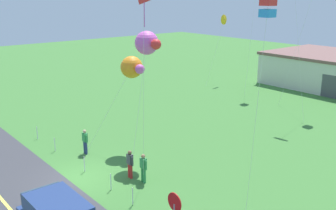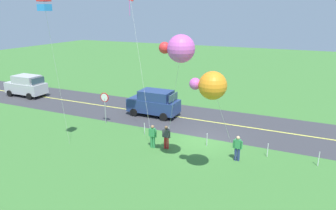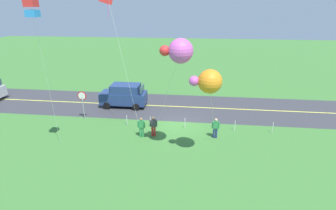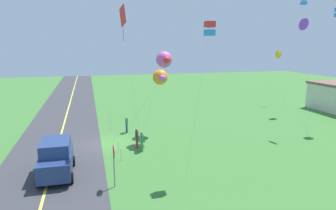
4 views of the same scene
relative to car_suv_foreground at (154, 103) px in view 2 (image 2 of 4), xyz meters
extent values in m
cube|color=#3D7533|center=(-5.55, 3.53, -1.20)|extent=(120.00, 120.00, 0.10)
cube|color=#38383D|center=(-5.55, -0.47, -1.15)|extent=(120.00, 7.00, 0.00)
cube|color=#E5E04C|center=(-5.55, -0.47, -1.15)|extent=(120.00, 0.16, 0.00)
cube|color=navy|center=(0.08, 0.00, -0.26)|extent=(4.40, 1.90, 1.10)
cube|color=navy|center=(-0.17, 0.00, 0.69)|extent=(2.73, 1.75, 0.80)
cube|color=#334756|center=(0.91, 0.00, 0.69)|extent=(0.10, 1.62, 0.64)
cube|color=#334756|center=(-1.79, 0.00, 0.69)|extent=(0.10, 1.62, 0.60)
cylinder|color=black|center=(1.51, 0.95, -0.81)|extent=(0.68, 0.22, 0.68)
cylinder|color=black|center=(1.51, -0.95, -0.81)|extent=(0.68, 0.22, 0.68)
cylinder|color=black|center=(-1.35, 0.95, -0.81)|extent=(0.68, 0.22, 0.68)
cylinder|color=black|center=(-1.35, -0.95, -0.81)|extent=(0.68, 0.22, 0.68)
cube|color=#B7B7BC|center=(15.42, -0.06, -0.26)|extent=(4.40, 1.90, 1.10)
cube|color=#B7B7BC|center=(15.17, -0.06, 0.69)|extent=(2.73, 1.75, 0.80)
cube|color=#334756|center=(16.26, -0.06, 0.69)|extent=(0.10, 1.62, 0.64)
cube|color=#334756|center=(13.55, -0.06, 0.69)|extent=(0.10, 1.62, 0.60)
cylinder|color=black|center=(16.85, 0.89, -0.81)|extent=(0.68, 0.22, 0.68)
cylinder|color=black|center=(16.85, -1.01, -0.81)|extent=(0.68, 0.22, 0.68)
cylinder|color=black|center=(13.99, 0.89, -0.81)|extent=(0.68, 0.22, 0.68)
cylinder|color=black|center=(13.99, -1.01, -0.81)|extent=(0.68, 0.22, 0.68)
cylinder|color=gray|center=(2.66, 3.43, -0.10)|extent=(0.08, 0.08, 2.10)
cylinder|color=red|center=(2.66, 3.43, 1.02)|extent=(0.76, 0.04, 0.76)
cylinder|color=white|center=(2.66, 3.45, 1.02)|extent=(0.62, 0.01, 0.62)
cylinder|color=#338C4C|center=(-3.08, 6.05, -0.74)|extent=(0.16, 0.16, 0.82)
cylinder|color=#338C4C|center=(-2.90, 6.05, -0.74)|extent=(0.16, 0.16, 0.82)
cube|color=#338C4C|center=(-2.99, 6.05, -0.05)|extent=(0.36, 0.22, 0.56)
cylinder|color=#338C4C|center=(-3.23, 6.05, -0.10)|extent=(0.10, 0.10, 0.52)
cylinder|color=#338C4C|center=(-2.75, 6.05, -0.10)|extent=(0.10, 0.10, 0.52)
sphere|color=#9E704C|center=(-2.99, 6.05, 0.34)|extent=(0.22, 0.22, 0.22)
cylinder|color=red|center=(-3.95, 5.78, -0.74)|extent=(0.16, 0.16, 0.82)
cylinder|color=red|center=(-3.77, 5.78, -0.74)|extent=(0.16, 0.16, 0.82)
cube|color=#3F3F47|center=(-3.86, 5.78, -0.05)|extent=(0.36, 0.22, 0.56)
cylinder|color=#3F3F47|center=(-4.10, 5.78, -0.10)|extent=(0.10, 0.10, 0.52)
cylinder|color=#3F3F47|center=(-3.62, 5.78, -0.10)|extent=(0.10, 0.10, 0.52)
sphere|color=brown|center=(-3.86, 5.78, 0.34)|extent=(0.22, 0.22, 0.22)
cylinder|color=navy|center=(-8.59, 5.54, -0.74)|extent=(0.16, 0.16, 0.82)
cylinder|color=navy|center=(-8.41, 5.54, -0.74)|extent=(0.16, 0.16, 0.82)
cube|color=#338C4C|center=(-8.50, 5.54, -0.05)|extent=(0.36, 0.22, 0.56)
cylinder|color=#338C4C|center=(-8.74, 5.54, -0.10)|extent=(0.10, 0.10, 0.52)
cylinder|color=#338C4C|center=(-8.26, 5.54, -0.10)|extent=(0.10, 0.10, 0.52)
sphere|color=#D8AD84|center=(-8.50, 5.54, 0.34)|extent=(0.22, 0.22, 0.22)
cylinder|color=silver|center=(-1.81, 5.30, 3.87)|extent=(2.37, 1.51, 10.04)
cylinder|color=#D859BF|center=(-0.63, 4.55, 7.98)|extent=(0.04, 0.04, 1.40)
cylinder|color=silver|center=(-4.94, 7.19, 2.33)|extent=(2.16, 2.83, 6.97)
sphere|color=#D859BF|center=(-6.01, 8.60, 5.81)|extent=(1.40, 1.40, 1.40)
sphere|color=red|center=(-5.11, 8.60, 5.81)|extent=(0.60, 0.60, 0.60)
cylinder|color=silver|center=(-8.10, 7.10, 1.49)|extent=(0.80, 3.13, 5.29)
sphere|color=orange|center=(-7.71, 8.65, 4.13)|extent=(1.40, 1.40, 1.40)
sphere|color=#D859BF|center=(-6.81, 8.65, 4.13)|extent=(0.60, 0.60, 0.60)
cylinder|color=silver|center=(2.16, 8.68, 3.44)|extent=(0.78, 1.69, 9.18)
cube|color=#2D8CE5|center=(1.78, 9.52, 7.78)|extent=(0.56, 0.56, 0.36)
cylinder|color=silver|center=(-13.00, 4.23, -0.70)|extent=(0.05, 0.05, 0.90)
cylinder|color=silver|center=(-10.11, 4.23, -0.70)|extent=(0.05, 0.05, 0.90)
cylinder|color=silver|center=(-6.16, 4.23, -0.70)|extent=(0.05, 0.05, 0.90)
cylinder|color=silver|center=(-3.34, 4.23, -0.70)|extent=(0.05, 0.05, 0.90)
cylinder|color=silver|center=(-1.36, 4.23, -0.70)|extent=(0.05, 0.05, 0.90)
camera|label=1|loc=(13.05, -5.41, 8.68)|focal=43.01mm
camera|label=2|loc=(-11.95, 22.98, 7.61)|focal=33.40mm
camera|label=3|loc=(-6.94, 22.81, 8.17)|focal=27.20mm
camera|label=4|loc=(19.62, 2.21, 7.05)|focal=32.70mm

